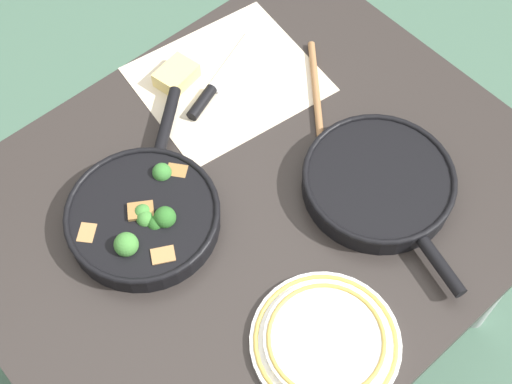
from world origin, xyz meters
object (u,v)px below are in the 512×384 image
at_px(grater_knife, 214,87).
at_px(cheese_block, 177,76).
at_px(skillet_broccoli, 144,215).
at_px(dinner_plate_stack, 326,341).
at_px(skillet_eggs, 379,182).
at_px(wooden_spoon, 320,132).

bearing_deg(grater_knife, cheese_block, 102.06).
bearing_deg(skillet_broccoli, dinner_plate_stack, -117.94).
relative_size(skillet_eggs, cheese_block, 4.24).
distance_m(grater_knife, dinner_plate_stack, 0.59).
bearing_deg(skillet_broccoli, wooden_spoon, -50.58).
height_order(skillet_eggs, grater_knife, skillet_eggs).
bearing_deg(skillet_broccoli, cheese_block, 1.55).
xyz_separation_m(skillet_eggs, grater_knife, (0.08, -0.40, -0.02)).
bearing_deg(wooden_spoon, cheese_block, -116.92).
distance_m(wooden_spoon, grater_knife, 0.25).
relative_size(wooden_spoon, grater_knife, 1.23).
bearing_deg(dinner_plate_stack, cheese_block, -105.15).
xyz_separation_m(wooden_spoon, grater_knife, (0.09, -0.23, 0.00)).
bearing_deg(dinner_plate_stack, skillet_broccoli, -77.40).
xyz_separation_m(skillet_broccoli, grater_knife, (-0.30, -0.16, -0.02)).
distance_m(grater_knife, cheese_block, 0.08).
xyz_separation_m(skillet_eggs, cheese_block, (0.12, -0.47, -0.01)).
relative_size(skillet_broccoli, skillet_eggs, 0.94).
xyz_separation_m(skillet_broccoli, cheese_block, (-0.26, -0.23, -0.01)).
xyz_separation_m(wooden_spoon, cheese_block, (0.13, -0.30, 0.01)).
bearing_deg(wooden_spoon, dinner_plate_stack, -3.39).
relative_size(grater_knife, dinner_plate_stack, 0.99).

